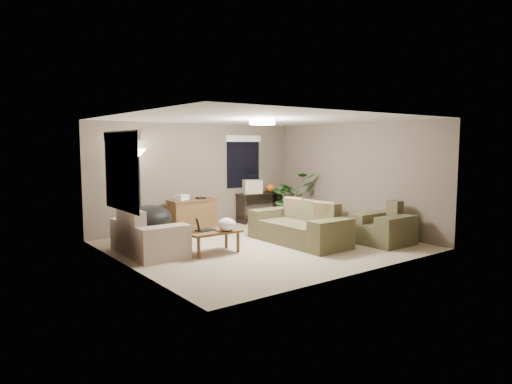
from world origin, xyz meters
TOP-DOWN VIEW (x-y plane):
  - room_shell at (0.00, 0.00)m, footprint 5.50×5.50m
  - main_sofa at (0.75, -0.29)m, footprint 0.95×2.20m
  - throw_pillows at (1.01, -0.29)m, footprint 0.34×1.39m
  - loveseat at (-2.13, 0.67)m, footprint 0.90×1.60m
  - armchair at (2.05, -1.37)m, footprint 0.95×1.00m
  - coffee_table at (-1.14, -0.00)m, footprint 1.00×0.55m
  - laptop at (-1.31, 0.10)m, footprint 0.41×0.28m
  - plastic_bag at (-0.94, -0.15)m, footprint 0.37×0.34m
  - desk at (-0.42, 2.09)m, footprint 1.10×0.50m
  - desk_papers at (-0.57, 2.08)m, footprint 0.70×0.30m
  - console_table at (1.68, 2.27)m, footprint 1.30×0.40m
  - pumpkin at (2.03, 2.27)m, footprint 0.32×0.32m
  - cardboard_box at (1.43, 2.27)m, footprint 0.55×0.48m
  - papasan_chair at (-1.79, 1.38)m, footprint 1.12×1.12m
  - floor_lamp at (-1.63, 2.20)m, footprint 0.32×0.32m
  - ceiling_fixture at (0.00, 0.00)m, footprint 0.50×0.50m
  - houseplant at (2.13, 1.54)m, footprint 1.18×1.31m
  - cat_scratching_post at (2.49, 0.26)m, footprint 0.32×0.32m
  - window_left at (-2.73, 0.30)m, footprint 0.05×1.56m
  - window_back at (1.30, 2.48)m, footprint 1.06×0.05m

SIDE VIEW (x-z plane):
  - cat_scratching_post at x=2.49m, z-range -0.04..0.46m
  - main_sofa at x=0.75m, z-range -0.13..0.72m
  - loveseat at x=-2.13m, z-range -0.13..0.72m
  - armchair at x=2.05m, z-range -0.13..0.72m
  - coffee_table at x=-1.14m, z-range 0.15..0.57m
  - desk at x=-0.42m, z-range 0.00..0.75m
  - console_table at x=1.68m, z-range 0.06..0.81m
  - papasan_chair at x=-1.79m, z-range 0.07..0.86m
  - laptop at x=-1.31m, z-range 0.36..0.60m
  - houseplant at x=2.13m, z-range 0.00..1.02m
  - plastic_bag at x=-0.94m, z-range 0.42..0.66m
  - throw_pillows at x=1.01m, z-range 0.42..0.88m
  - desk_papers at x=-0.57m, z-range 0.74..0.86m
  - pumpkin at x=2.03m, z-range 0.75..0.96m
  - cardboard_box at x=1.43m, z-range 0.75..1.09m
  - room_shell at x=0.00m, z-range -1.50..4.00m
  - floor_lamp at x=-1.63m, z-range 0.64..2.55m
  - window_left at x=-2.73m, z-range 1.12..2.45m
  - window_back at x=1.30m, z-range 1.12..2.45m
  - ceiling_fixture at x=0.00m, z-range 2.39..2.49m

